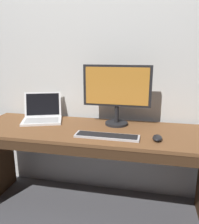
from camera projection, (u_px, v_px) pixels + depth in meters
ground_plane at (91, 209)px, 1.98m from camera, size 14.00×14.00×0.00m
back_wall at (101, 19)px, 1.94m from camera, size 4.22×0.04×3.12m
desk at (90, 155)px, 1.84m from camera, size 1.84×0.60×0.72m
laptop_white at (42, 116)px, 2.00m from camera, size 0.40×0.38×0.23m
external_monitor at (117, 91)px, 1.83m from camera, size 0.54×0.18×0.48m
wired_keyboard at (107, 136)px, 1.63m from camera, size 0.45×0.12×0.02m
computer_mouse at (157, 138)px, 1.57m from camera, size 0.07×0.11×0.03m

